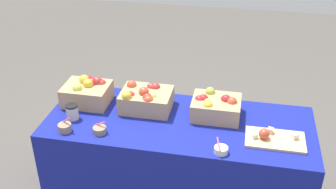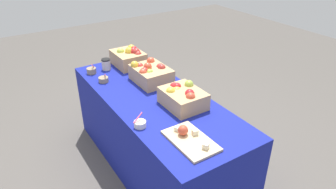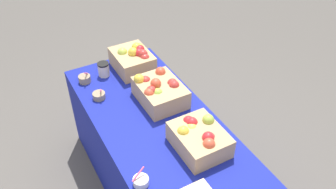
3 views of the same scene
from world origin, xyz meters
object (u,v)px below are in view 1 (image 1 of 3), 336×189
(sample_bowl_mid, at_px, (65,128))
(sample_bowl_far, at_px, (221,150))
(cutting_board_front, at_px, (273,138))
(coffee_cup, at_px, (72,112))
(apple_crate_middle, at_px, (146,99))
(apple_crate_right, at_px, (216,106))
(sample_bowl_near, at_px, (100,130))
(apple_crate_left, at_px, (88,92))

(sample_bowl_mid, height_order, sample_bowl_far, sample_bowl_mid)
(cutting_board_front, height_order, coffee_cup, coffee_cup)
(apple_crate_middle, xyz_separation_m, sample_bowl_far, (0.59, -0.43, -0.06))
(apple_crate_right, bearing_deg, cutting_board_front, -29.41)
(cutting_board_front, xyz_separation_m, sample_bowl_far, (-0.33, -0.20, 0.00))
(sample_bowl_near, xyz_separation_m, sample_bowl_far, (0.83, -0.06, -0.00))
(apple_crate_middle, distance_m, sample_bowl_far, 0.74)
(apple_crate_left, relative_size, apple_crate_middle, 0.92)
(coffee_cup, bearing_deg, cutting_board_front, 0.25)
(apple_crate_left, bearing_deg, sample_bowl_near, -59.15)
(apple_crate_left, distance_m, sample_bowl_mid, 0.41)
(apple_crate_right, distance_m, sample_bowl_near, 0.84)
(sample_bowl_mid, height_order, coffee_cup, sample_bowl_mid)
(cutting_board_front, bearing_deg, sample_bowl_far, -148.57)
(apple_crate_middle, distance_m, cutting_board_front, 0.95)
(sample_bowl_near, height_order, sample_bowl_far, sample_bowl_far)
(apple_crate_middle, distance_m, apple_crate_right, 0.52)
(sample_bowl_mid, bearing_deg, cutting_board_front, 6.81)
(sample_bowl_near, bearing_deg, apple_crate_left, 120.85)
(apple_crate_middle, relative_size, sample_bowl_near, 3.94)
(apple_crate_middle, relative_size, coffee_cup, 3.32)
(apple_crate_middle, xyz_separation_m, coffee_cup, (-0.48, -0.24, -0.03))
(apple_crate_middle, xyz_separation_m, sample_bowl_mid, (-0.47, -0.40, -0.06))
(apple_crate_left, height_order, apple_crate_middle, apple_crate_left)
(apple_crate_right, bearing_deg, coffee_cup, -166.73)
(apple_crate_left, distance_m, sample_bowl_near, 0.44)
(apple_crate_right, distance_m, sample_bowl_far, 0.44)
(cutting_board_front, distance_m, sample_bowl_far, 0.38)
(apple_crate_left, relative_size, sample_bowl_far, 3.51)
(coffee_cup, bearing_deg, apple_crate_right, 13.27)
(apple_crate_middle, height_order, sample_bowl_near, apple_crate_middle)
(cutting_board_front, relative_size, sample_bowl_near, 4.15)
(sample_bowl_near, xyz_separation_m, sample_bowl_mid, (-0.24, -0.03, 0.00))
(sample_bowl_far, bearing_deg, sample_bowl_near, 175.82)
(apple_crate_right, bearing_deg, sample_bowl_near, -153.73)
(sample_bowl_near, relative_size, sample_bowl_far, 0.97)
(apple_crate_left, height_order, sample_bowl_near, apple_crate_left)
(sample_bowl_mid, xyz_separation_m, coffee_cup, (-0.01, 0.16, 0.03))
(apple_crate_middle, height_order, cutting_board_front, apple_crate_middle)
(sample_bowl_near, height_order, coffee_cup, coffee_cup)
(apple_crate_middle, bearing_deg, apple_crate_left, 179.08)
(apple_crate_middle, relative_size, cutting_board_front, 0.95)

